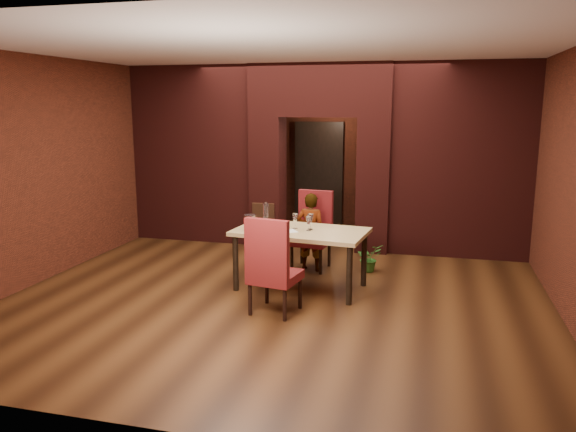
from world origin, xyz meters
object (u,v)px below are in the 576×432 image
Objects in this scene: chair_near at (275,264)px; wine_bucket at (250,222)px; chair_far at (311,231)px; wine_glass_a at (295,221)px; potted_plant at (369,258)px; dining_table at (301,259)px; person_seated at (311,232)px; wine_glass_b at (308,224)px; wine_glass_c at (310,222)px; water_bottle at (266,214)px.

chair_near is 5.84× the size of wine_bucket.
chair_far reaches higher than wine_glass_a.
wine_glass_a reaches higher than wine_bucket.
chair_near is at bearing -114.66° from potted_plant.
wine_glass_a is (-0.09, 0.04, 0.52)m from dining_table.
person_seated is at bearing -81.62° from chair_near.
wine_glass_b is at bearing -123.91° from potted_plant.
wine_glass_c reaches higher than wine_glass_a.
potted_plant is (0.92, 2.00, -0.39)m from chair_near.
chair_far is at bearing 99.77° from dining_table.
chair_near reaches higher than water_bottle.
chair_far reaches higher than potted_plant.
wine_glass_a is 1.53m from potted_plant.
wine_glass_a is at bearing -80.37° from chair_near.
chair_far is 5.58× the size of wine_glass_c.
person_seated reaches higher than potted_plant.
wine_glass_b is at bearing -96.15° from wine_glass_c.
water_bottle reaches higher than potted_plant.
wine_glass_a is 0.21m from wine_glass_c.
water_bottle reaches higher than wine_glass_c.
person_seated is at bearing 87.21° from wine_glass_a.
wine_glass_c is 1.04× the size of wine_bucket.
wine_bucket is (-0.58, -0.21, -0.00)m from wine_glass_a.
potted_plant is at bearing 47.21° from wine_glass_a.
chair_near is at bearing -89.26° from dining_table.
dining_table is at bearing 166.46° from wine_glass_b.
wine_glass_b is 0.80m from wine_bucket.
potted_plant is at bearing 31.91° from water_bottle.
wine_glass_b is 0.46× the size of potted_plant.
wine_glass_c is at bearing 1.98° from wine_glass_a.
wine_glass_a is at bearing -132.79° from potted_plant.
potted_plant is at bearing 11.86° from chair_far.
wine_glass_a is at bearing 91.61° from person_seated.
wine_bucket is at bearing -112.75° from chair_far.
wine_bucket is at bearing -44.36° from chair_near.
chair_near reaches higher than wine_glass_a.
dining_table is 8.23× the size of wine_glass_c.
chair_near is at bearing 93.12° from person_seated.
wine_glass_a is 0.97× the size of wine_glass_c.
person_seated reaches higher than dining_table.
chair_near is at bearing -84.74° from chair_far.
chair_near is at bearing -68.11° from water_bottle.
dining_table is 1.47× the size of chair_near.
potted_plant is (0.83, 1.04, -0.20)m from dining_table.
water_bottle is (-0.50, -0.70, 0.39)m from person_seated.
person_seated is 2.83× the size of potted_plant.
person_seated is 1.26m from wine_bucket.
wine_glass_b is 0.91× the size of wine_glass_c.
wine_glass_b reaches higher than potted_plant.
water_bottle is (0.12, 0.34, 0.06)m from wine_bucket.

